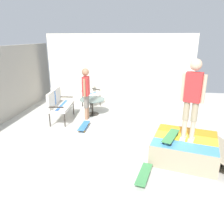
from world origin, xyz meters
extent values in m
cube|color=beige|center=(0.00, 0.00, -0.05)|extent=(12.00, 12.00, 0.10)
cube|color=silver|center=(3.80, 0.50, 1.39)|extent=(0.20, 6.00, 2.79)
cube|color=silver|center=(3.69, -0.40, 1.35)|extent=(0.03, 1.10, 1.40)
cube|color=tan|center=(-0.65, -1.53, 0.25)|extent=(1.60, 1.65, 0.49)
cube|color=#4C99D8|center=(-1.08, -1.43, 0.50)|extent=(0.72, 1.40, 0.01)
cube|color=yellow|center=(-0.65, -1.53, 0.50)|extent=(0.72, 1.40, 0.01)
cube|color=orange|center=(-0.22, -1.63, 0.50)|extent=(0.72, 1.40, 0.01)
cylinder|color=#B2B2B7|center=(-0.49, -0.88, 0.47)|extent=(1.24, 0.34, 0.05)
cylinder|color=#2D2823|center=(0.73, 1.82, 0.22)|extent=(0.04, 0.04, 0.44)
cylinder|color=#2D2823|center=(1.90, 1.92, 0.22)|extent=(0.04, 0.04, 0.44)
cylinder|color=#2D2823|center=(0.69, 2.29, 0.22)|extent=(0.04, 0.04, 0.44)
cylinder|color=#2D2823|center=(1.86, 2.39, 0.22)|extent=(0.04, 0.04, 0.44)
cube|color=silver|center=(1.29, 2.11, 0.48)|extent=(1.29, 0.65, 0.08)
cube|color=#3872C6|center=(1.29, 2.11, 0.52)|extent=(1.21, 0.20, 0.00)
cube|color=silver|center=(1.28, 2.34, 0.77)|extent=(1.25, 0.18, 0.50)
cube|color=#3872C6|center=(1.28, 2.34, 0.77)|extent=(0.11, 0.09, 0.46)
cube|color=#2D2823|center=(0.69, 2.06, 0.64)|extent=(0.08, 0.47, 0.04)
cube|color=#2D2823|center=(1.90, 2.16, 0.64)|extent=(0.08, 0.47, 0.04)
cylinder|color=#2D2823|center=(2.64, 1.47, 0.22)|extent=(0.04, 0.04, 0.44)
cylinder|color=#2D2823|center=(3.10, 1.18, 0.22)|extent=(0.04, 0.04, 0.44)
cylinder|color=#2D2823|center=(2.88, 1.87, 0.22)|extent=(0.04, 0.04, 0.44)
cylinder|color=#2D2823|center=(3.34, 1.58, 0.22)|extent=(0.04, 0.04, 0.44)
cube|color=silver|center=(2.99, 1.52, 0.48)|extent=(0.82, 0.79, 0.08)
cube|color=#3872C6|center=(2.99, 1.52, 0.52)|extent=(0.55, 0.39, 0.00)
cube|color=silver|center=(3.11, 1.72, 0.77)|extent=(0.57, 0.39, 0.50)
cube|color=#3872C6|center=(3.11, 1.72, 0.77)|extent=(0.13, 0.12, 0.46)
cube|color=#2D2823|center=(2.74, 1.68, 0.64)|extent=(0.28, 0.42, 0.04)
cube|color=#2D2823|center=(3.24, 1.37, 0.64)|extent=(0.28, 0.42, 0.04)
cylinder|color=#2D2823|center=(2.00, 1.25, 0.28)|extent=(0.06, 0.06, 0.55)
cylinder|color=#2D2823|center=(2.00, 1.25, 0.01)|extent=(0.44, 0.44, 0.03)
cylinder|color=slate|center=(2.00, 1.25, 0.56)|extent=(0.90, 0.90, 0.02)
cube|color=silver|center=(1.32, 1.29, 0.03)|extent=(0.11, 0.24, 0.05)
cylinder|color=#9E7051|center=(1.32, 1.29, 0.25)|extent=(0.10, 0.10, 0.41)
cylinder|color=slate|center=(1.32, 1.29, 0.66)|extent=(0.13, 0.13, 0.41)
cube|color=silver|center=(1.49, 1.29, 0.03)|extent=(0.11, 0.24, 0.05)
cylinder|color=#9E7051|center=(1.49, 1.29, 0.25)|extent=(0.10, 0.10, 0.41)
cylinder|color=slate|center=(1.49, 1.29, 0.66)|extent=(0.13, 0.13, 0.41)
cube|color=red|center=(1.41, 1.29, 1.16)|extent=(0.32, 0.19, 0.60)
sphere|color=#9E7051|center=(1.41, 1.29, 1.61)|extent=(0.23, 0.23, 0.23)
cylinder|color=#9E7051|center=(1.21, 1.29, 1.14)|extent=(0.08, 0.08, 0.57)
cylinder|color=#9E7051|center=(1.61, 1.30, 1.14)|extent=(0.08, 0.08, 0.57)
cube|color=silver|center=(-0.79, -1.62, 0.53)|extent=(0.26, 0.18, 0.05)
cylinder|color=beige|center=(-0.79, -1.62, 0.76)|extent=(0.10, 0.10, 0.41)
cylinder|color=tan|center=(-0.79, -1.62, 1.18)|extent=(0.13, 0.13, 0.41)
cube|color=silver|center=(-0.74, -1.46, 0.53)|extent=(0.26, 0.18, 0.05)
cylinder|color=beige|center=(-0.74, -1.46, 0.76)|extent=(0.10, 0.10, 0.41)
cylinder|color=tan|center=(-0.74, -1.46, 1.18)|extent=(0.13, 0.13, 0.41)
cube|color=red|center=(-0.76, -1.54, 1.69)|extent=(0.28, 0.36, 0.61)
sphere|color=beige|center=(-0.76, -1.54, 2.14)|extent=(0.23, 0.23, 0.23)
cylinder|color=beige|center=(-0.83, -1.73, 1.67)|extent=(0.08, 0.08, 0.58)
cylinder|color=beige|center=(-0.70, -1.35, 1.67)|extent=(0.08, 0.08, 0.58)
cube|color=#3372B2|center=(0.69, 1.21, 0.09)|extent=(0.80, 0.20, 0.02)
cylinder|color=gold|center=(0.97, 1.13, 0.03)|extent=(0.06, 0.03, 0.06)
cylinder|color=gold|center=(0.97, 1.29, 0.03)|extent=(0.06, 0.03, 0.06)
cylinder|color=gold|center=(0.41, 1.13, 0.03)|extent=(0.06, 0.03, 0.06)
cylinder|color=gold|center=(0.41, 1.29, 0.03)|extent=(0.06, 0.03, 0.06)
cube|color=#3F8C4C|center=(-1.57, -0.63, 0.09)|extent=(0.82, 0.36, 0.02)
cylinder|color=silver|center=(-1.31, -0.76, 0.03)|extent=(0.06, 0.04, 0.06)
cylinder|color=silver|center=(-1.28, -0.61, 0.03)|extent=(0.06, 0.04, 0.06)
cylinder|color=silver|center=(-1.86, -0.65, 0.03)|extent=(0.06, 0.04, 0.06)
cylinder|color=silver|center=(-1.83, -0.50, 0.03)|extent=(0.06, 0.04, 0.06)
cube|color=#3F8C4C|center=(-0.79, -1.18, 0.60)|extent=(0.82, 0.47, 0.01)
cylinder|color=#333333|center=(-0.56, -1.36, 0.53)|extent=(0.06, 0.05, 0.06)
cylinder|color=#333333|center=(-0.50, -1.21, 0.53)|extent=(0.06, 0.05, 0.06)
cylinder|color=#333333|center=(-1.08, -1.16, 0.53)|extent=(0.06, 0.05, 0.06)
cylinder|color=#333333|center=(-1.02, -1.01, 0.53)|extent=(0.06, 0.05, 0.06)
camera|label=1|loc=(-5.35, -0.55, 2.66)|focal=35.45mm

